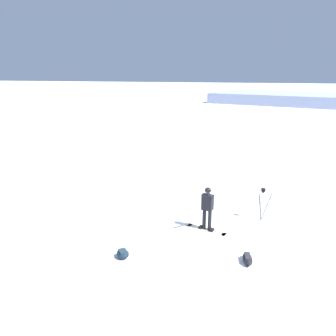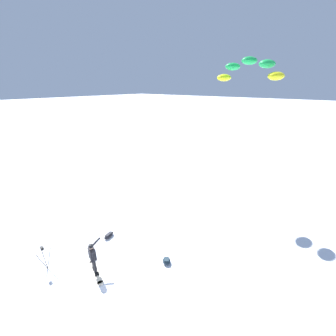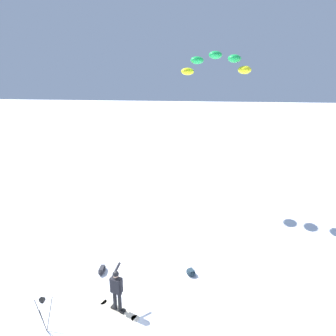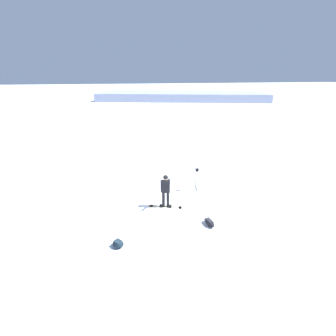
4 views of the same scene
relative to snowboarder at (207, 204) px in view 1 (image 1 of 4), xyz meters
name	(u,v)px [view 1 (image 1 of 4)]	position (x,y,z in m)	size (l,w,h in m)	color
ground_plane	(201,231)	(0.11, -0.20, -1.03)	(300.00, 300.00, 0.00)	white
snowboarder	(207,204)	(0.00, 0.00, 0.00)	(0.73, 0.46, 1.72)	black
snowboard	(206,229)	(0.01, -0.01, -1.01)	(0.79, 1.76, 0.10)	beige
gear_bag_large	(248,259)	(1.92, 1.52, -0.90)	(0.72, 0.40, 0.25)	black
camera_tripod	(263,198)	(-1.37, 2.01, -0.07)	(0.64, 0.52, 1.34)	#262628
gear_bag_small	(123,254)	(2.56, -2.36, -0.89)	(0.60, 0.59, 0.27)	#192833
distant_ridge	(331,100)	(-50.93, 14.55, -0.14)	(24.86, 41.49, 1.78)	#A7B1CF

